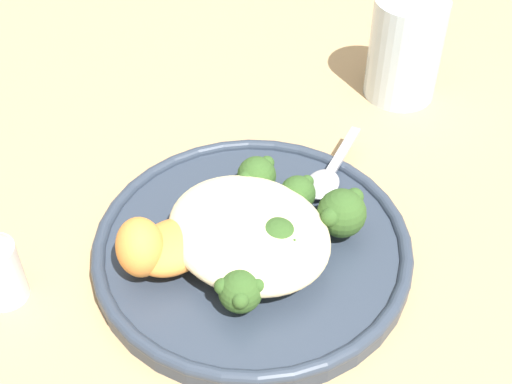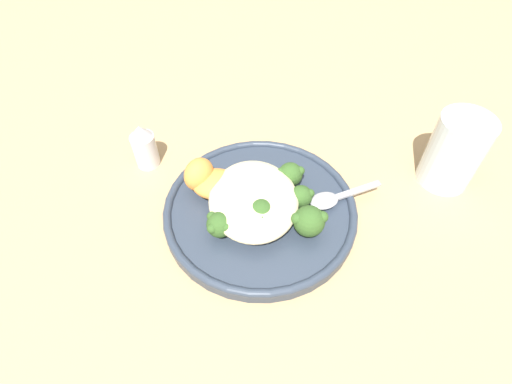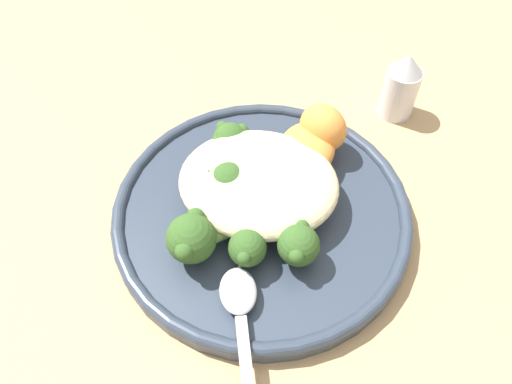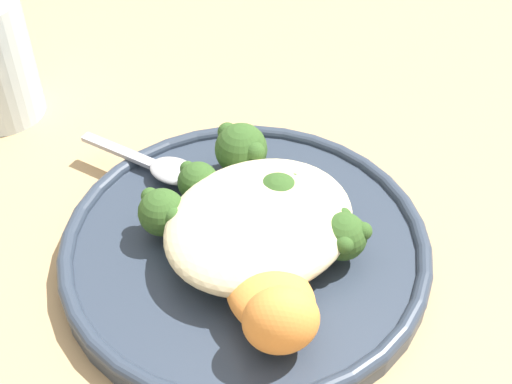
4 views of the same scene
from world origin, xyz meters
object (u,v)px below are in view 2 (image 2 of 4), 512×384
plate (260,210)px  broccoli_stalk_2 (299,216)px  quinoa_mound (253,200)px  spoon (331,199)px  salt_shaker (144,146)px  broccoli_stalk_0 (229,217)px  sweet_potato_chunk_0 (237,201)px  broccoli_stalk_4 (286,177)px  sweet_potato_chunk_2 (199,174)px  broccoli_stalk_3 (289,196)px  broccoli_stalk_1 (260,211)px  water_glass (455,152)px  sweet_potato_chunk_1 (216,184)px

plate → broccoli_stalk_2: size_ratio=2.75×
quinoa_mound → spoon: bearing=-87.2°
salt_shaker → broccoli_stalk_0: bearing=-139.6°
broccoli_stalk_2 → sweet_potato_chunk_0: size_ratio=1.92×
broccoli_stalk_0 → broccoli_stalk_4: 0.10m
broccoli_stalk_0 → sweet_potato_chunk_0: same height
broccoli_stalk_0 → broccoli_stalk_2: (-0.01, -0.09, 0.00)m
sweet_potato_chunk_2 → broccoli_stalk_3: bearing=-108.4°
broccoli_stalk_0 → broccoli_stalk_3: broccoli_stalk_0 is taller
quinoa_mound → sweet_potato_chunk_2: size_ratio=2.95×
quinoa_mound → broccoli_stalk_1: (-0.02, -0.01, 0.00)m
broccoli_stalk_1 → broccoli_stalk_4: 0.07m
broccoli_stalk_3 → water_glass: size_ratio=0.83×
sweet_potato_chunk_1 → salt_shaker: 0.14m
broccoli_stalk_3 → broccoli_stalk_2: bearing=-63.5°
plate → broccoli_stalk_3: 0.05m
sweet_potato_chunk_2 → sweet_potato_chunk_0: bearing=-132.5°
spoon → broccoli_stalk_4: bearing=132.0°
broccoli_stalk_3 → sweet_potato_chunk_1: 0.11m
plate → sweet_potato_chunk_2: size_ratio=5.63×
quinoa_mound → broccoli_stalk_0: size_ratio=1.42×
broccoli_stalk_1 → broccoli_stalk_2: 0.05m
plate → broccoli_stalk_2: (-0.04, -0.05, 0.03)m
spoon → salt_shaker: 0.29m
broccoli_stalk_0 → water_glass: bearing=146.6°
quinoa_mound → sweet_potato_chunk_2: sweet_potato_chunk_2 is taller
broccoli_stalk_2 → spoon: broccoli_stalk_2 is taller
sweet_potato_chunk_1 → sweet_potato_chunk_0: bearing=-140.2°
water_glass → salt_shaker: size_ratio=1.49×
sweet_potato_chunk_2 → water_glass: size_ratio=0.43×
salt_shaker → sweet_potato_chunk_0: bearing=-131.6°
broccoli_stalk_3 → sweet_potato_chunk_1: size_ratio=1.41×
quinoa_mound → water_glass: bearing=-79.9°
broccoli_stalk_0 → broccoli_stalk_2: bearing=128.3°
broccoli_stalk_1 → broccoli_stalk_3: broccoli_stalk_1 is taller
water_glass → salt_shaker: (0.07, 0.45, -0.02)m
broccoli_stalk_1 → salt_shaker: 0.22m
broccoli_stalk_3 → sweet_potato_chunk_0: (-0.01, 0.07, 0.00)m
sweet_potato_chunk_1 → spoon: sweet_potato_chunk_1 is taller
quinoa_mound → broccoli_stalk_2: 0.07m
broccoli_stalk_4 → water_glass: 0.25m
broccoli_stalk_1 → water_glass: size_ratio=0.80×
broccoli_stalk_0 → sweet_potato_chunk_1: bearing=-120.8°
salt_shaker → spoon: bearing=-113.8°
sweet_potato_chunk_1 → spoon: (-0.03, -0.16, -0.01)m
broccoli_stalk_4 → salt_shaker: size_ratio=1.04×
plate → quinoa_mound: quinoa_mound is taller
broccoli_stalk_4 → sweet_potato_chunk_2: (0.01, 0.12, 0.01)m
quinoa_mound → salt_shaker: (0.12, 0.16, -0.00)m
broccoli_stalk_1 → sweet_potato_chunk_0: (0.02, 0.03, -0.00)m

